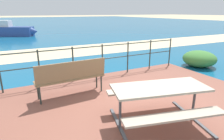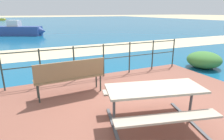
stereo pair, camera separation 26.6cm
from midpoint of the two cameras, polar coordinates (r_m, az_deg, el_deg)
name	(u,v)px [view 2 (the right image)]	position (r m, az deg, el deg)	size (l,w,h in m)	color
ground_plane	(143,109)	(4.54, 10.89, -11.39)	(240.00, 240.00, 0.00)	tan
patio_paving	(143,108)	(4.52, 10.91, -11.06)	(6.40, 5.20, 0.06)	brown
sea_water	(35,23)	(43.32, -22.04, 13.08)	(90.00, 90.00, 0.01)	#145B84
beach_strip	(71,51)	(11.05, -11.71, 5.61)	(54.00, 3.24, 0.01)	beige
picnic_table	(154,96)	(3.65, 14.73, -7.61)	(2.06, 1.80, 0.76)	tan
park_bench	(70,75)	(4.85, -10.94, -1.36)	(1.76, 0.48, 0.95)	#8C704C
railing_fence	(104,57)	(6.23, -1.34, 3.96)	(5.94, 0.04, 1.09)	#2D3833
shrub_right	(204,60)	(8.40, 26.78, 2.76)	(1.29, 1.29, 0.65)	#427F38
boat_mid	(19,30)	(20.04, -25.73, 10.74)	(4.59, 3.04, 1.39)	#2D478C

